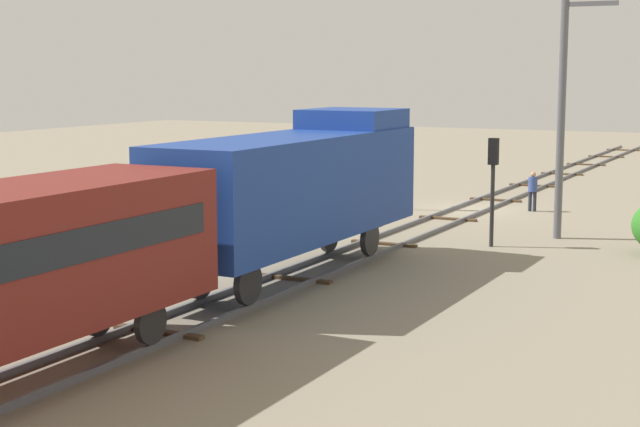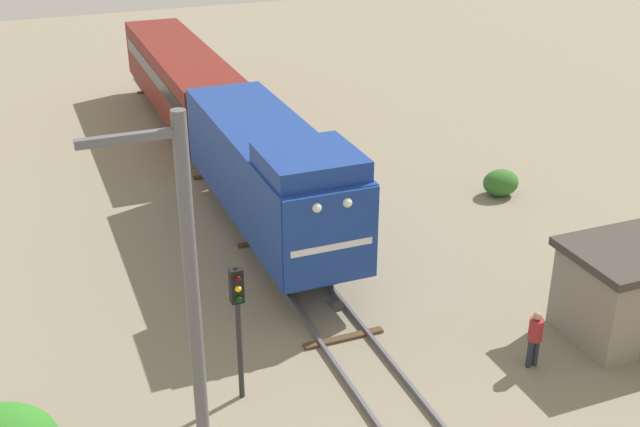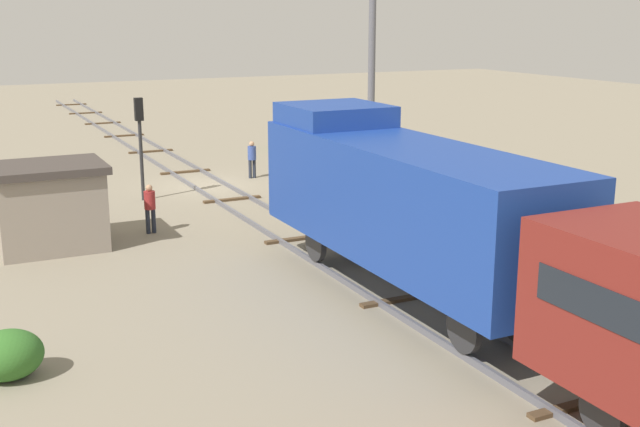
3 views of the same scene
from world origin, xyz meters
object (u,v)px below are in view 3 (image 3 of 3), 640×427
Objects in this scene: locomotive at (400,196)px; traffic_signal_near at (140,129)px; traffic_signal_mid at (369,149)px; catenary_mast at (373,86)px; worker_near_track at (252,157)px; relay_hut at (50,206)px; worker_by_signal at (150,205)px.

locomotive is 14.76m from traffic_signal_near.
catenary_mast is at bearing -121.56° from traffic_signal_mid.
worker_near_track is (-5.60, -2.27, -1.87)m from traffic_signal_near.
worker_near_track is at bearing -157.95° from traffic_signal_near.
worker_near_track is at bearing -98.19° from locomotive.
traffic_signal_near is 1.18× the size of relay_hut.
traffic_signal_near is 9.45m from traffic_signal_mid.
catenary_mast is at bearing -28.30° from worker_by_signal.
worker_by_signal is at bearing -65.65° from locomotive.
traffic_signal_near is 0.48× the size of catenary_mast.
relay_hut is (4.30, 5.53, -1.48)m from traffic_signal_near.
worker_near_track is 12.61m from relay_hut.
relay_hut is at bearing -49.82° from locomotive.
traffic_signal_near is 1.11× the size of traffic_signal_mid.
relay_hut is at bearing 6.63° from catenary_mast.
relay_hut is (10.90, -1.24, -1.21)m from traffic_signal_mid.
catenary_mast reaches higher than traffic_signal_near.
traffic_signal_near reaches higher than relay_hut.
catenary_mast reaches higher than worker_by_signal.
worker_near_track is (-2.40, -16.68, -1.78)m from locomotive.
worker_near_track is at bearing 13.41° from worker_by_signal.
relay_hut is at bearing -6.48° from traffic_signal_mid.
locomotive is 3.31× the size of relay_hut.
worker_near_track is 1.00× the size of worker_by_signal.
traffic_signal_mid is 11.04m from relay_hut.
locomotive is at bearing 139.66° from worker_near_track.
worker_by_signal is at bearing -173.15° from relay_hut.
relay_hut is at bearing 52.11° from traffic_signal_near.
worker_near_track is (1.00, -9.03, -1.60)m from traffic_signal_mid.
worker_near_track is 7.74m from catenary_mast.
relay_hut reaches higher than worker_by_signal.
worker_by_signal is 0.20× the size of catenary_mast.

